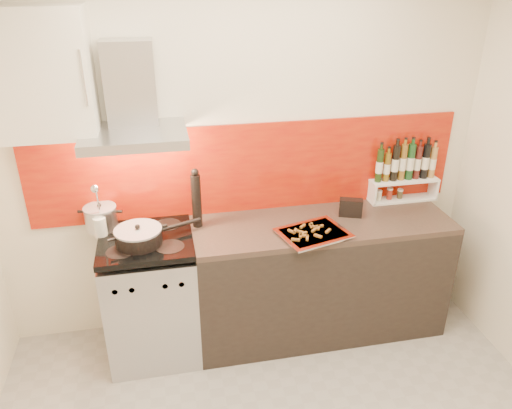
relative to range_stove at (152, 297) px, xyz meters
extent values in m
cube|color=silver|center=(0.70, 0.30, 0.86)|extent=(3.40, 0.02, 2.60)
cube|color=#990E08|center=(0.75, 0.29, 0.78)|extent=(3.00, 0.02, 0.64)
cube|color=#B7B7BA|center=(0.00, 0.00, -0.02)|extent=(0.60, 0.60, 0.84)
cube|color=black|center=(0.00, -0.28, -0.11)|extent=(0.50, 0.02, 0.40)
cube|color=#B7B7BA|center=(0.00, -0.28, 0.28)|extent=(0.56, 0.02, 0.12)
cube|color=#FF190C|center=(0.00, -0.29, 0.28)|extent=(0.10, 0.01, 0.04)
cube|color=black|center=(0.00, 0.00, 0.45)|extent=(0.60, 0.60, 0.04)
cube|color=black|center=(1.20, 0.00, -0.01)|extent=(1.80, 0.60, 0.86)
cube|color=#33251F|center=(1.20, 0.00, 0.44)|extent=(1.80, 0.60, 0.04)
cube|color=#B7B7BA|center=(0.00, 0.05, 1.14)|extent=(0.62, 0.50, 0.06)
cube|color=#B7B7BA|center=(0.00, 0.20, 1.42)|extent=(0.30, 0.18, 0.50)
sphere|color=#FFD18C|center=(-0.15, 0.05, 1.10)|extent=(0.07, 0.07, 0.07)
sphere|color=#FFD18C|center=(0.15, 0.05, 1.10)|extent=(0.07, 0.07, 0.07)
cube|color=white|center=(-0.55, 0.13, 1.51)|extent=(0.70, 0.35, 0.72)
cylinder|color=#B7B7BA|center=(-0.28, 0.19, 0.54)|extent=(0.21, 0.21, 0.15)
cylinder|color=#99999E|center=(-0.28, 0.19, 0.62)|extent=(0.21, 0.21, 0.01)
sphere|color=black|center=(-0.28, 0.19, 0.64)|extent=(0.03, 0.03, 0.03)
cylinder|color=black|center=(-0.04, -0.07, 0.51)|extent=(0.29, 0.29, 0.09)
cylinder|color=#99999E|center=(-0.04, -0.07, 0.57)|extent=(0.30, 0.30, 0.01)
sphere|color=black|center=(-0.04, -0.07, 0.59)|extent=(0.03, 0.03, 0.03)
cylinder|color=black|center=(0.23, 0.03, 0.52)|extent=(0.27, 0.12, 0.03)
cylinder|color=silver|center=(-0.28, 0.09, 0.53)|extent=(0.08, 0.08, 0.14)
cylinder|color=silver|center=(-0.27, 0.09, 0.71)|extent=(0.01, 0.06, 0.25)
sphere|color=silver|center=(-0.27, 0.04, 0.82)|extent=(0.05, 0.05, 0.05)
cylinder|color=black|center=(0.35, 0.12, 0.64)|extent=(0.07, 0.07, 0.37)
sphere|color=black|center=(0.35, 0.12, 0.85)|extent=(0.05, 0.05, 0.05)
cube|color=white|center=(1.90, 0.23, 0.47)|extent=(0.51, 0.14, 0.01)
cube|color=white|center=(1.65, 0.23, 0.54)|extent=(0.01, 0.14, 0.14)
cube|color=white|center=(2.14, 0.23, 0.54)|extent=(0.02, 0.14, 0.14)
cube|color=white|center=(1.90, 0.23, 0.62)|extent=(0.51, 0.14, 0.02)
cylinder|color=black|center=(1.69, 0.23, 0.75)|extent=(0.05, 0.05, 0.25)
cylinder|color=brown|center=(1.75, 0.23, 0.73)|extent=(0.05, 0.05, 0.21)
cylinder|color=black|center=(1.81, 0.23, 0.76)|extent=(0.05, 0.05, 0.27)
cylinder|color=brown|center=(1.87, 0.23, 0.76)|extent=(0.05, 0.05, 0.27)
cylinder|color=#153A18|center=(1.93, 0.23, 0.76)|extent=(0.06, 0.06, 0.27)
cylinder|color=#481613|center=(1.99, 0.23, 0.75)|extent=(0.05, 0.05, 0.25)
cylinder|color=black|center=(2.05, 0.23, 0.76)|extent=(0.05, 0.05, 0.26)
cylinder|color=olive|center=(2.11, 0.23, 0.74)|extent=(0.05, 0.05, 0.23)
cylinder|color=beige|center=(1.71, 0.23, 0.51)|extent=(0.04, 0.04, 0.06)
cylinder|color=maroon|center=(1.79, 0.23, 0.51)|extent=(0.04, 0.04, 0.08)
cylinder|color=#423A21|center=(1.88, 0.23, 0.50)|extent=(0.04, 0.04, 0.06)
cube|color=black|center=(1.42, 0.05, 0.52)|extent=(0.17, 0.12, 0.14)
cube|color=silver|center=(1.08, -0.17, 0.47)|extent=(0.48, 0.41, 0.01)
cube|color=silver|center=(1.08, -0.17, 0.48)|extent=(0.51, 0.44, 0.01)
cube|color=red|center=(1.08, -0.17, 0.48)|extent=(0.43, 0.36, 0.01)
cube|color=brown|center=(1.00, -0.22, 0.49)|extent=(0.06, 0.03, 0.01)
cube|color=brown|center=(1.09, -0.15, 0.49)|extent=(0.05, 0.05, 0.01)
cube|color=brown|center=(1.14, -0.11, 0.49)|extent=(0.06, 0.02, 0.01)
cube|color=brown|center=(1.09, -0.09, 0.49)|extent=(0.04, 0.06, 0.01)
cube|color=brown|center=(0.99, -0.16, 0.49)|extent=(0.05, 0.05, 0.01)
cube|color=brown|center=(1.01, -0.25, 0.49)|extent=(0.03, 0.06, 0.01)
cube|color=brown|center=(1.09, -0.23, 0.49)|extent=(0.05, 0.05, 0.01)
cube|color=brown|center=(0.98, -0.21, 0.49)|extent=(0.03, 0.06, 0.01)
cube|color=brown|center=(1.03, -0.09, 0.49)|extent=(0.05, 0.05, 0.01)
cube|color=brown|center=(1.17, -0.18, 0.49)|extent=(0.05, 0.05, 0.01)
cube|color=brown|center=(1.01, -0.18, 0.49)|extent=(0.06, 0.04, 0.01)
cube|color=brown|center=(1.13, -0.13, 0.49)|extent=(0.04, 0.06, 0.01)
cube|color=brown|center=(1.09, -0.09, 0.49)|extent=(0.03, 0.06, 0.01)
cube|color=brown|center=(0.94, -0.14, 0.49)|extent=(0.04, 0.05, 0.01)
cube|color=brown|center=(0.93, -0.25, 0.49)|extent=(0.06, 0.04, 0.01)
cube|color=brown|center=(0.96, -0.14, 0.49)|extent=(0.04, 0.06, 0.01)
camera|label=1|loc=(0.14, -2.89, 2.06)|focal=35.00mm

